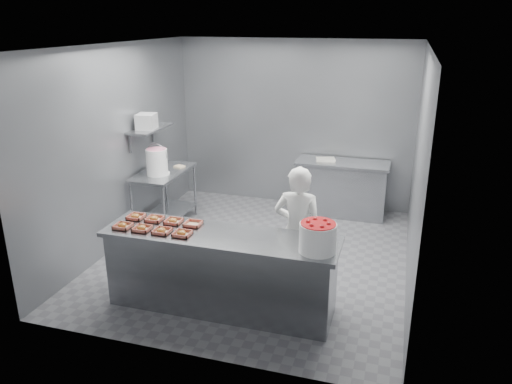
% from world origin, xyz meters
% --- Properties ---
extents(floor, '(4.50, 4.50, 0.00)m').
position_xyz_m(floor, '(0.00, 0.00, 0.00)').
color(floor, '#4C4C51').
rests_on(floor, ground).
extents(ceiling, '(4.50, 4.50, 0.00)m').
position_xyz_m(ceiling, '(0.00, 0.00, 2.80)').
color(ceiling, white).
rests_on(ceiling, wall_back).
extents(wall_back, '(4.00, 0.04, 2.80)m').
position_xyz_m(wall_back, '(0.00, 2.25, 1.40)').
color(wall_back, slate).
rests_on(wall_back, ground).
extents(wall_left, '(0.04, 4.50, 2.80)m').
position_xyz_m(wall_left, '(-2.00, 0.00, 1.40)').
color(wall_left, slate).
rests_on(wall_left, ground).
extents(wall_right, '(0.04, 4.50, 2.80)m').
position_xyz_m(wall_right, '(2.00, 0.00, 1.40)').
color(wall_right, slate).
rests_on(wall_right, ground).
extents(service_counter, '(2.60, 0.70, 0.90)m').
position_xyz_m(service_counter, '(0.00, -1.35, 0.45)').
color(service_counter, slate).
rests_on(service_counter, ground).
extents(prep_table, '(0.60, 1.20, 0.90)m').
position_xyz_m(prep_table, '(-1.65, 0.60, 0.59)').
color(prep_table, slate).
rests_on(prep_table, ground).
extents(back_counter, '(1.50, 0.60, 0.90)m').
position_xyz_m(back_counter, '(0.90, 1.90, 0.45)').
color(back_counter, slate).
rests_on(back_counter, ground).
extents(wall_shelf, '(0.35, 0.90, 0.03)m').
position_xyz_m(wall_shelf, '(-1.82, 0.60, 1.55)').
color(wall_shelf, slate).
rests_on(wall_shelf, wall_left).
extents(tray_0, '(0.19, 0.18, 0.06)m').
position_xyz_m(tray_0, '(-1.10, -1.49, 0.92)').
color(tray_0, tan).
rests_on(tray_0, service_counter).
extents(tray_1, '(0.19, 0.18, 0.06)m').
position_xyz_m(tray_1, '(-0.86, -1.49, 0.92)').
color(tray_1, tan).
rests_on(tray_1, service_counter).
extents(tray_2, '(0.19, 0.18, 0.06)m').
position_xyz_m(tray_2, '(-0.62, -1.49, 0.92)').
color(tray_2, tan).
rests_on(tray_2, service_counter).
extents(tray_3, '(0.19, 0.18, 0.06)m').
position_xyz_m(tray_3, '(-0.38, -1.49, 0.92)').
color(tray_3, tan).
rests_on(tray_3, service_counter).
extents(tray_4, '(0.19, 0.18, 0.06)m').
position_xyz_m(tray_4, '(-1.10, -1.21, 0.92)').
color(tray_4, tan).
rests_on(tray_4, service_counter).
extents(tray_5, '(0.19, 0.18, 0.06)m').
position_xyz_m(tray_5, '(-0.86, -1.21, 0.92)').
color(tray_5, tan).
rests_on(tray_5, service_counter).
extents(tray_6, '(0.19, 0.18, 0.06)m').
position_xyz_m(tray_6, '(-0.62, -1.21, 0.92)').
color(tray_6, tan).
rests_on(tray_6, service_counter).
extents(tray_7, '(0.19, 0.18, 0.04)m').
position_xyz_m(tray_7, '(-0.37, -1.21, 0.92)').
color(tray_7, tan).
rests_on(tray_7, service_counter).
extents(worker, '(0.57, 0.38, 1.56)m').
position_xyz_m(worker, '(0.73, -0.75, 0.78)').
color(worker, white).
rests_on(worker, ground).
extents(strawberry_tub, '(0.37, 0.37, 0.31)m').
position_xyz_m(strawberry_tub, '(1.08, -1.46, 1.06)').
color(strawberry_tub, white).
rests_on(strawberry_tub, service_counter).
extents(glaze_bucket, '(0.33, 0.31, 0.48)m').
position_xyz_m(glaze_bucket, '(-1.65, 0.41, 1.11)').
color(glaze_bucket, white).
rests_on(glaze_bucket, prep_table).
extents(bucket_lid, '(0.29, 0.29, 0.02)m').
position_xyz_m(bucket_lid, '(-1.63, 0.44, 0.91)').
color(bucket_lid, white).
rests_on(bucket_lid, prep_table).
extents(rag, '(0.18, 0.16, 0.02)m').
position_xyz_m(rag, '(-1.51, 0.87, 0.91)').
color(rag, '#CCB28C').
rests_on(rag, prep_table).
extents(appliance, '(0.31, 0.34, 0.22)m').
position_xyz_m(appliance, '(-1.82, 0.50, 1.68)').
color(appliance, gray).
rests_on(appliance, wall_shelf).
extents(paper_stack, '(0.34, 0.28, 0.04)m').
position_xyz_m(paper_stack, '(0.62, 1.90, 0.92)').
color(paper_stack, silver).
rests_on(paper_stack, back_counter).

